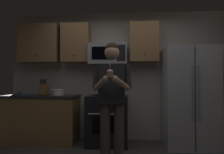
# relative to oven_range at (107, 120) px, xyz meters

# --- Properties ---
(wall_back) EXTENTS (4.40, 0.10, 2.60)m
(wall_back) POSITION_rel_oven_range_xyz_m (0.15, 0.39, 0.84)
(wall_back) COLOR beige
(wall_back) RESTS_ON ground
(oven_range) EXTENTS (0.76, 0.70, 0.93)m
(oven_range) POSITION_rel_oven_range_xyz_m (0.00, 0.00, 0.00)
(oven_range) COLOR black
(oven_range) RESTS_ON ground
(microwave) EXTENTS (0.74, 0.41, 0.40)m
(microwave) POSITION_rel_oven_range_xyz_m (0.00, 0.12, 1.26)
(microwave) COLOR #9EA0A5
(refrigerator) EXTENTS (0.90, 0.75, 1.80)m
(refrigerator) POSITION_rel_oven_range_xyz_m (1.50, -0.04, 0.44)
(refrigerator) COLOR #B7BABF
(refrigerator) RESTS_ON ground
(cabinet_row_upper) EXTENTS (2.78, 0.36, 0.76)m
(cabinet_row_upper) POSITION_rel_oven_range_xyz_m (-0.57, 0.17, 1.49)
(cabinet_row_upper) COLOR #9E7247
(counter_left) EXTENTS (1.44, 0.66, 0.92)m
(counter_left) POSITION_rel_oven_range_xyz_m (-1.30, 0.02, 0.00)
(counter_left) COLOR #9E7247
(counter_left) RESTS_ON ground
(knife_block) EXTENTS (0.16, 0.15, 0.32)m
(knife_block) POSITION_rel_oven_range_xyz_m (-1.23, -0.03, 0.57)
(knife_block) COLOR brown
(knife_block) RESTS_ON counter_left
(bowl_large_white) EXTENTS (0.25, 0.25, 0.12)m
(bowl_large_white) POSITION_rel_oven_range_xyz_m (-0.97, -0.01, 0.52)
(bowl_large_white) COLOR white
(bowl_large_white) RESTS_ON counter_left
(bowl_small_colored) EXTENTS (0.13, 0.13, 0.06)m
(bowl_small_colored) POSITION_rel_oven_range_xyz_m (-1.70, 0.04, 0.49)
(bowl_small_colored) COLOR #4C7299
(bowl_small_colored) RESTS_ON counter_left
(person) EXTENTS (0.60, 0.48, 1.76)m
(person) POSITION_rel_oven_range_xyz_m (0.15, -0.90, 0.53)
(person) COLOR #4C4742
(person) RESTS_ON ground
(cupcake) EXTENTS (0.09, 0.09, 0.17)m
(cupcake) POSITION_rel_oven_range_xyz_m (0.15, -1.23, 0.83)
(cupcake) COLOR #A87F56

